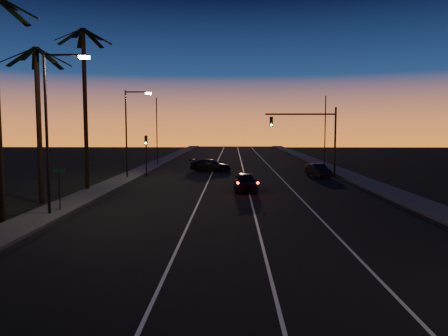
{
  "coord_description": "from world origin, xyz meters",
  "views": [
    {
      "loc": [
        -0.75,
        -3.88,
        4.89
      ],
      "look_at": [
        -1.28,
        22.8,
        2.46
      ],
      "focal_mm": 35.0,
      "sensor_mm": 36.0,
      "label": 1
    }
  ],
  "objects_px": {
    "signal_mast": "(312,129)",
    "right_car": "(318,170)",
    "cross_car": "(211,165)",
    "lead_car": "(245,182)"
  },
  "relations": [
    {
      "from": "signal_mast",
      "to": "right_car",
      "type": "relative_size",
      "value": 1.72
    },
    {
      "from": "signal_mast",
      "to": "cross_car",
      "type": "xyz_separation_m",
      "value": [
        -10.38,
        5.46,
        -4.08
      ]
    },
    {
      "from": "lead_car",
      "to": "cross_car",
      "type": "relative_size",
      "value": 0.93
    },
    {
      "from": "lead_car",
      "to": "cross_car",
      "type": "bearing_deg",
      "value": 102.62
    },
    {
      "from": "cross_car",
      "to": "lead_car",
      "type": "bearing_deg",
      "value": -77.38
    },
    {
      "from": "signal_mast",
      "to": "right_car",
      "type": "xyz_separation_m",
      "value": [
        0.73,
        0.06,
        -4.12
      ]
    },
    {
      "from": "signal_mast",
      "to": "cross_car",
      "type": "distance_m",
      "value": 12.41
    },
    {
      "from": "right_car",
      "to": "cross_car",
      "type": "relative_size",
      "value": 0.8
    },
    {
      "from": "lead_car",
      "to": "cross_car",
      "type": "distance_m",
      "value": 15.93
    },
    {
      "from": "lead_car",
      "to": "right_car",
      "type": "height_order",
      "value": "lead_car"
    }
  ]
}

